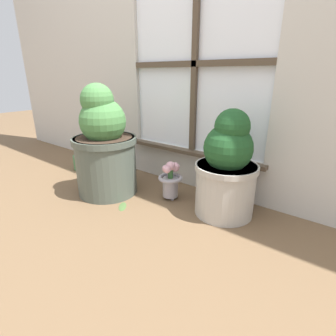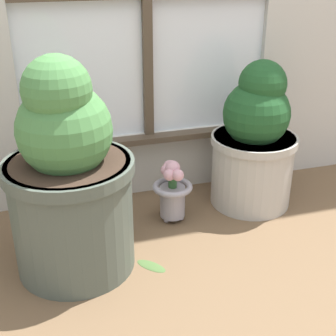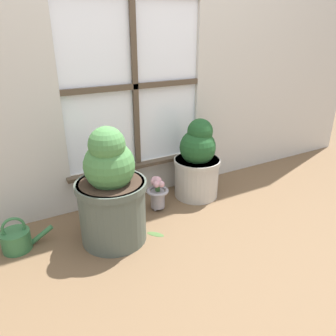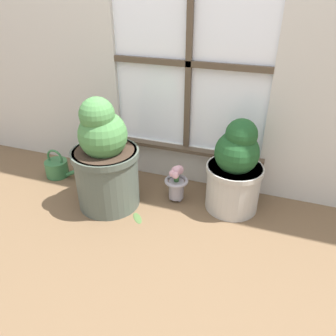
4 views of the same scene
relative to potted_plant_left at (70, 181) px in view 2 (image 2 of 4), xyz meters
name	(u,v)px [view 2 (image 2 of 4)]	position (x,y,z in m)	size (l,w,h in m)	color
ground_plane	(195,267)	(0.37, -0.13, -0.31)	(10.00, 10.00, 0.00)	brown
potted_plant_left	(70,181)	(0.00, 0.00, 0.00)	(0.40, 0.40, 0.70)	#4C564C
potted_plant_right	(254,143)	(0.73, 0.22, -0.04)	(0.34, 0.34, 0.58)	#B7B2A8
flower_vase	(172,189)	(0.38, 0.18, -0.18)	(0.15, 0.15, 0.25)	#99939E
fallen_leaf	(151,265)	(0.23, -0.08, -0.30)	(0.10, 0.11, 0.01)	#476633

